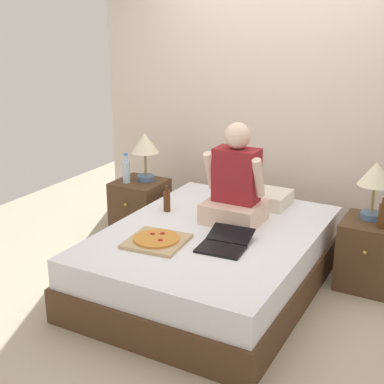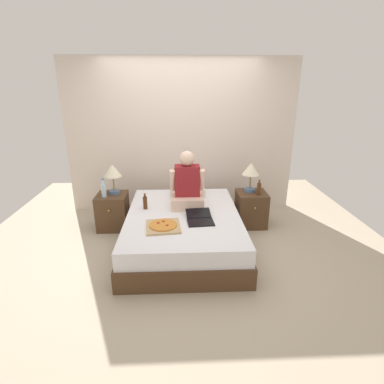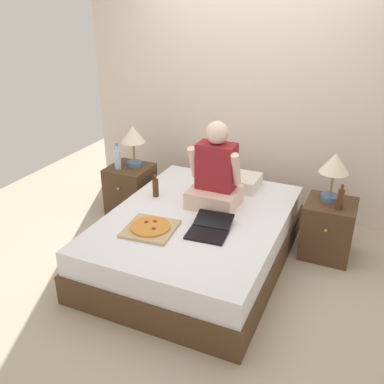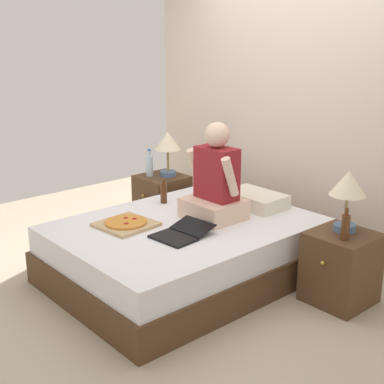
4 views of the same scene
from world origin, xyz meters
The scene contains 14 objects.
ground_plane centered at (0.00, 0.00, 0.00)m, with size 5.76×5.76×0.00m, color tan.
wall_back centered at (0.00, 1.37, 1.25)m, with size 3.76×0.12×2.50m, color beige.
bed centered at (0.00, 0.00, 0.23)m, with size 1.51×2.02×0.47m.
nightstand_left centered at (-1.06, 0.60, 0.27)m, with size 0.44×0.47×0.53m.
lamp_on_left_nightstand centered at (-1.02, 0.65, 0.86)m, with size 0.26×0.26×0.45m.
water_bottle centered at (-1.14, 0.51, 0.65)m, with size 0.07×0.07×0.28m.
nightstand_right centered at (1.06, 0.60, 0.27)m, with size 0.44×0.47×0.53m.
lamp_on_right_nightstand centered at (1.03, 0.65, 0.86)m, with size 0.26×0.26×0.45m.
beer_bottle centered at (1.13, 0.50, 0.63)m, with size 0.06×0.06×0.23m.
pillow centered at (0.08, 0.73, 0.53)m, with size 0.52×0.34×0.12m, color silver.
person_seated centered at (0.06, 0.27, 0.76)m, with size 0.47×0.40×0.78m.
laptop centered at (0.21, -0.23, 0.49)m, with size 0.35×0.44×0.07m.
pizza_box centered at (-0.24, -0.39, 0.49)m, with size 0.44×0.44×0.05m.
beer_bottle_on_bed centered at (-0.51, 0.19, 0.56)m, with size 0.06×0.06×0.22m.
Camera 2 is at (-0.05, -3.62, 2.07)m, focal length 28.00 mm.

